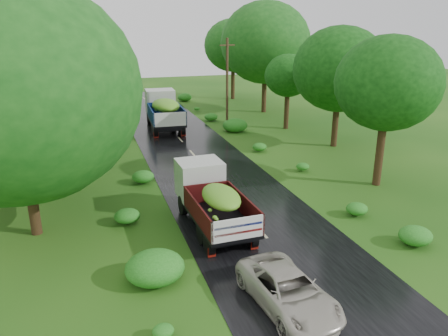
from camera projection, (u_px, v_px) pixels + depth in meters
name	position (u px, v px, depth m)	size (l,w,h in m)	color
ground	(304.00, 280.00, 15.09)	(120.00, 120.00, 0.00)	#15460F
road	(251.00, 220.00, 19.60)	(6.50, 80.00, 0.02)	black
road_lines	(244.00, 211.00, 20.50)	(0.12, 69.60, 0.00)	#BFB78C
truck_near	(211.00, 196.00, 18.73)	(2.25, 5.88, 2.44)	black
truck_far	(164.00, 109.00, 36.10)	(2.79, 7.12, 2.95)	black
car	(288.00, 290.00, 13.49)	(1.91, 4.14, 1.15)	#BAB4A6
utility_pole	(227.00, 85.00, 34.56)	(1.29, 0.28, 7.35)	#382616
trees_left	(30.00, 55.00, 28.72)	(6.35, 32.50, 9.29)	black
trees_right	(283.00, 56.00, 36.84)	(5.72, 32.68, 8.50)	black
shrubs	(200.00, 157.00, 27.63)	(11.90, 44.00, 0.70)	#1D6A19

